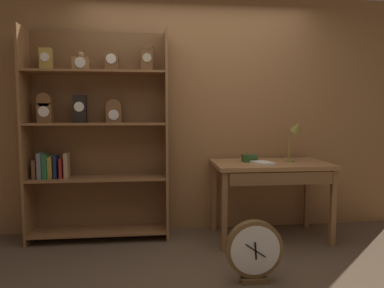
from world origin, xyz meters
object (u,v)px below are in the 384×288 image
at_px(desk_lamp, 296,133).
at_px(round_clock_large, 254,251).
at_px(open_repair_manual, 263,163).
at_px(toolbox_small, 249,158).
at_px(bookshelf, 95,135).
at_px(workbench, 271,172).

xyz_separation_m(desk_lamp, round_clock_large, (-0.70, -0.93, -0.86)).
bearing_deg(round_clock_large, open_repair_manual, 68.91).
relative_size(desk_lamp, round_clock_large, 0.90).
relative_size(toolbox_small, open_repair_manual, 0.68).
bearing_deg(bookshelf, open_repair_manual, -10.32).
distance_m(open_repair_manual, round_clock_large, 1.03).
distance_m(desk_lamp, toolbox_small, 0.55).
bearing_deg(workbench, bookshelf, 173.41).
bearing_deg(bookshelf, toolbox_small, -4.56).
distance_m(bookshelf, round_clock_large, 1.96).
bearing_deg(round_clock_large, toolbox_small, 77.20).
distance_m(bookshelf, workbench, 1.86).
bearing_deg(desk_lamp, open_repair_manual, -162.28).
height_order(desk_lamp, open_repair_manual, desk_lamp).
height_order(desk_lamp, round_clock_large, desk_lamp).
distance_m(workbench, toolbox_small, 0.26).
relative_size(bookshelf, open_repair_manual, 9.81).
bearing_deg(desk_lamp, toolbox_small, 173.24).
distance_m(desk_lamp, round_clock_large, 1.45).
height_order(toolbox_small, round_clock_large, toolbox_small).
xyz_separation_m(bookshelf, desk_lamp, (2.08, -0.18, 0.02)).
bearing_deg(desk_lamp, round_clock_large, -126.89).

